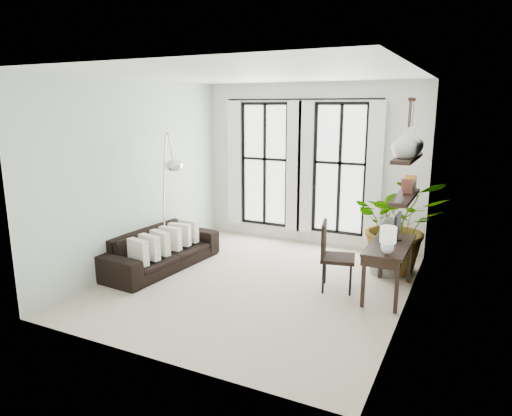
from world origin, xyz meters
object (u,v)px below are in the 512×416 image
Objects in this scene: arc_lamp at (168,172)px; sofa at (161,249)px; plant at (399,224)px; buddha at (387,250)px; desk at (389,248)px; desk_chair at (332,251)px.

sofa is at bearing -127.06° from arc_lamp.
sofa is at bearing -156.13° from plant.
plant is 0.47m from buddha.
desk_chair is (-0.82, -0.11, -0.13)m from desk.
arc_lamp reaches higher than desk.
sofa is at bearing -158.16° from buddha.
buddha is at bearing -122.45° from plant.
arc_lamp is (-2.82, -0.23, 1.07)m from desk_chair.
desk is 1.37× the size of buddha.
desk_chair is at bearing -121.35° from plant.
desk_chair is 1.25m from buddha.
arc_lamp is at bearing -159.61° from buddha.
arc_lamp is at bearing -174.65° from desk.
desk is 3.77m from arc_lamp.
arc_lamp is (0.11, 0.15, 1.34)m from sofa.
sofa is 0.97× the size of arc_lamp.
sofa is 2.14× the size of desk_chair.
desk_chair reaches higher than buddha.
sofa is at bearing -172.62° from desk.
buddha is at bearing -63.67° from sofa.
desk_chair is (-0.77, -1.26, -0.21)m from plant.
buddha is (3.57, 1.43, 0.08)m from sofa.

